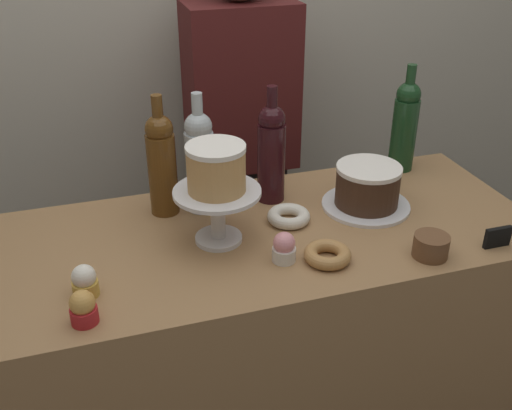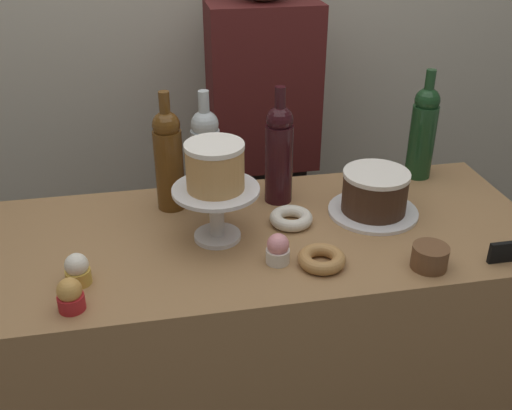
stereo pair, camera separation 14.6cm
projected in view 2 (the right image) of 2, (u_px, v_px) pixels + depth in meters
back_wall at (209, 20)px, 2.08m from camera, size 6.00×0.05×2.60m
display_counter at (256, 371)px, 1.73m from camera, size 1.46×0.60×0.94m
cake_stand_pedestal at (216, 205)px, 1.43m from camera, size 0.21×0.21×0.14m
white_layer_cake at (215, 166)px, 1.39m from camera, size 0.14×0.14×0.11m
silver_serving_platter at (373, 211)px, 1.59m from camera, size 0.24×0.24×0.01m
chocolate_round_cake at (375, 191)px, 1.56m from camera, size 0.17×0.17×0.11m
wine_bottle_green at (423, 131)px, 1.73m from camera, size 0.08×0.08×0.33m
wine_bottle_amber at (169, 158)px, 1.55m from camera, size 0.08×0.08×0.33m
wine_bottle_clear at (206, 158)px, 1.56m from camera, size 0.08×0.08×0.33m
wine_bottle_dark_red at (279, 152)px, 1.59m from camera, size 0.08×0.08×0.33m
cupcake_caramel at (70, 295)px, 1.22m from camera, size 0.06×0.06×0.07m
cupcake_vanilla at (77, 270)px, 1.30m from camera, size 0.06×0.06×0.07m
cupcake_strawberry at (278, 249)px, 1.37m from camera, size 0.06×0.06×0.07m
donut_maple at (322, 259)px, 1.37m from camera, size 0.11×0.11×0.03m
donut_sugar at (291, 218)px, 1.53m from camera, size 0.11×0.11×0.03m
cookie_stack at (430, 257)px, 1.36m from camera, size 0.08×0.08×0.05m
price_sign_chalkboard at (503, 252)px, 1.37m from camera, size 0.07×0.01×0.05m
barista_figure at (262, 164)px, 2.12m from camera, size 0.36×0.22×1.60m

